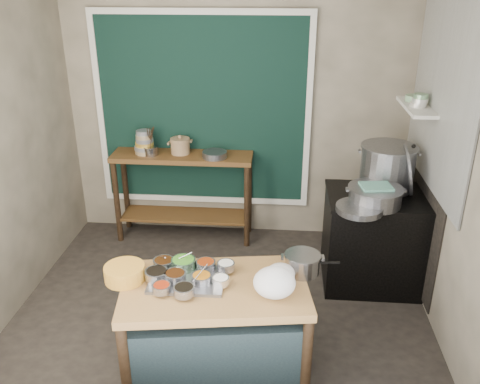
# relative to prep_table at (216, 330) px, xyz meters

# --- Properties ---
(floor) EXTENTS (3.50, 3.00, 0.02)m
(floor) POSITION_rel_prep_table_xyz_m (-0.05, 0.75, -0.39)
(floor) COLOR #2F2A24
(floor) RESTS_ON ground
(back_wall) EXTENTS (3.50, 0.02, 2.80)m
(back_wall) POSITION_rel_prep_table_xyz_m (-0.05, 2.26, 1.02)
(back_wall) COLOR gray
(back_wall) RESTS_ON floor
(right_wall) EXTENTS (0.02, 3.00, 2.80)m
(right_wall) POSITION_rel_prep_table_xyz_m (1.71, 0.75, 1.02)
(right_wall) COLOR gray
(right_wall) RESTS_ON floor
(curtain_panel) EXTENTS (2.10, 0.02, 1.90)m
(curtain_panel) POSITION_rel_prep_table_xyz_m (-0.40, 2.22, 0.98)
(curtain_panel) COLOR black
(curtain_panel) RESTS_ON back_wall
(curtain_frame) EXTENTS (2.22, 0.03, 2.02)m
(curtain_frame) POSITION_rel_prep_table_xyz_m (-0.40, 2.21, 0.98)
(curtain_frame) COLOR beige
(curtain_frame) RESTS_ON back_wall
(tile_panel) EXTENTS (0.02, 1.70, 1.70)m
(tile_panel) POSITION_rel_prep_table_xyz_m (1.69, 1.30, 1.48)
(tile_panel) COLOR #B2B2AA
(tile_panel) RESTS_ON right_wall
(soot_patch) EXTENTS (0.01, 1.30, 1.30)m
(soot_patch) POSITION_rel_prep_table_xyz_m (1.69, 1.40, 0.32)
(soot_patch) COLOR black
(soot_patch) RESTS_ON right_wall
(wall_shelf) EXTENTS (0.22, 0.70, 0.03)m
(wall_shelf) POSITION_rel_prep_table_xyz_m (1.58, 1.60, 1.23)
(wall_shelf) COLOR beige
(wall_shelf) RESTS_ON right_wall
(prep_table) EXTENTS (1.34, 0.89, 0.75)m
(prep_table) POSITION_rel_prep_table_xyz_m (0.00, 0.00, 0.00)
(prep_table) COLOR olive
(prep_table) RESTS_ON floor
(back_counter) EXTENTS (1.45, 0.40, 0.95)m
(back_counter) POSITION_rel_prep_table_xyz_m (-0.60, 2.03, 0.10)
(back_counter) COLOR #523517
(back_counter) RESTS_ON floor
(stove_block) EXTENTS (0.90, 0.68, 0.85)m
(stove_block) POSITION_rel_prep_table_xyz_m (1.30, 1.30, 0.05)
(stove_block) COLOR black
(stove_block) RESTS_ON floor
(stove_top) EXTENTS (0.92, 0.69, 0.03)m
(stove_top) POSITION_rel_prep_table_xyz_m (1.30, 1.30, 0.49)
(stove_top) COLOR black
(stove_top) RESTS_ON stove_block
(condiment_tray) EXTENTS (0.51, 0.37, 0.02)m
(condiment_tray) POSITION_rel_prep_table_xyz_m (-0.19, 0.04, 0.39)
(condiment_tray) COLOR gray
(condiment_tray) RESTS_ON prep_table
(condiment_bowls) EXTENTS (0.60, 0.47, 0.07)m
(condiment_bowls) POSITION_rel_prep_table_xyz_m (-0.21, 0.05, 0.43)
(condiment_bowls) COLOR gray
(condiment_bowls) RESTS_ON condiment_tray
(yellow_basin) EXTENTS (0.36, 0.36, 0.11)m
(yellow_basin) POSITION_rel_prep_table_xyz_m (-0.62, 0.02, 0.43)
(yellow_basin) COLOR #B57F2E
(yellow_basin) RESTS_ON prep_table
(saucepan) EXTENTS (0.27, 0.27, 0.14)m
(saucepan) POSITION_rel_prep_table_xyz_m (0.59, 0.21, 0.45)
(saucepan) COLOR gray
(saucepan) RESTS_ON prep_table
(plastic_bag_a) EXTENTS (0.28, 0.24, 0.21)m
(plastic_bag_a) POSITION_rel_prep_table_xyz_m (0.40, -0.09, 0.48)
(plastic_bag_a) COLOR white
(plastic_bag_a) RESTS_ON prep_table
(plastic_bag_b) EXTENTS (0.24, 0.22, 0.15)m
(plastic_bag_b) POSITION_rel_prep_table_xyz_m (0.44, 0.07, 0.45)
(plastic_bag_b) COLOR white
(plastic_bag_b) RESTS_ON prep_table
(bowl_stack) EXTENTS (0.22, 0.22, 0.24)m
(bowl_stack) POSITION_rel_prep_table_xyz_m (-0.99, 2.04, 0.68)
(bowl_stack) COLOR tan
(bowl_stack) RESTS_ON back_counter
(utensil_cup) EXTENTS (0.18, 0.18, 0.09)m
(utensil_cup) POSITION_rel_prep_table_xyz_m (-0.91, 1.98, 0.62)
(utensil_cup) COLOR gray
(utensil_cup) RESTS_ON back_counter
(ceramic_crock) EXTENTS (0.28, 0.28, 0.14)m
(ceramic_crock) POSITION_rel_prep_table_xyz_m (-0.62, 2.06, 0.65)
(ceramic_crock) COLOR olive
(ceramic_crock) RESTS_ON back_counter
(wide_bowl) EXTENTS (0.27, 0.27, 0.06)m
(wide_bowl) POSITION_rel_prep_table_xyz_m (-0.25, 1.96, 0.61)
(wide_bowl) COLOR gray
(wide_bowl) RESTS_ON back_counter
(stock_pot) EXTENTS (0.54, 0.54, 0.40)m
(stock_pot) POSITION_rel_prep_table_xyz_m (1.37, 1.48, 0.70)
(stock_pot) COLOR gray
(stock_pot) RESTS_ON stove_top
(pot_lid) EXTENTS (0.16, 0.46, 0.45)m
(pot_lid) POSITION_rel_prep_table_xyz_m (1.52, 1.38, 0.73)
(pot_lid) COLOR gray
(pot_lid) RESTS_ON stove_top
(steamer) EXTENTS (0.48, 0.48, 0.15)m
(steamer) POSITION_rel_prep_table_xyz_m (1.21, 1.12, 0.58)
(steamer) COLOR gray
(steamer) RESTS_ON stove_top
(green_cloth) EXTENTS (0.28, 0.23, 0.02)m
(green_cloth) POSITION_rel_prep_table_xyz_m (1.21, 1.12, 0.67)
(green_cloth) COLOR #5E9786
(green_cloth) RESTS_ON steamer
(shallow_pan) EXTENTS (0.43, 0.43, 0.05)m
(shallow_pan) POSITION_rel_prep_table_xyz_m (1.07, 0.96, 0.53)
(shallow_pan) COLOR gray
(shallow_pan) RESTS_ON stove_top
(shelf_bowl_stack) EXTENTS (0.14, 0.14, 0.11)m
(shelf_bowl_stack) POSITION_rel_prep_table_xyz_m (1.58, 1.54, 1.29)
(shelf_bowl_stack) COLOR silver
(shelf_bowl_stack) RESTS_ON wall_shelf
(shelf_bowl_green) EXTENTS (0.16, 0.16, 0.05)m
(shelf_bowl_green) POSITION_rel_prep_table_xyz_m (1.58, 1.75, 1.27)
(shelf_bowl_green) COLOR gray
(shelf_bowl_green) RESTS_ON wall_shelf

